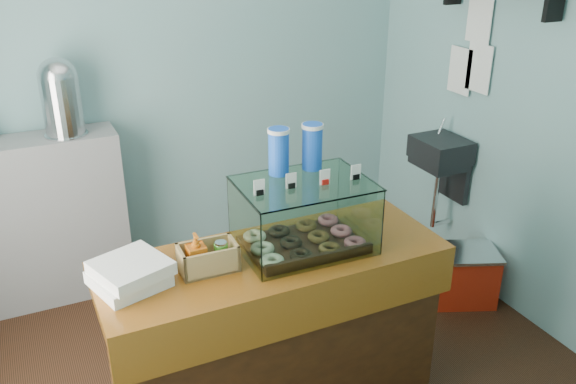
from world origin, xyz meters
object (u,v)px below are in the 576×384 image
coffee_urn (60,95)px  red_cooler (463,275)px  counter (275,334)px  display_case (302,209)px

coffee_urn → red_cooler: 2.75m
counter → coffee_urn: coffee_urn is taller
display_case → red_cooler: display_case is taller
display_case → coffee_urn: 1.75m
display_case → coffee_urn: (-0.85, 1.50, 0.27)m
counter → display_case: size_ratio=2.64×
counter → red_cooler: (1.51, 0.37, -0.28)m
counter → display_case: (0.17, 0.05, 0.62)m
counter → red_cooler: size_ratio=3.19×
counter → display_case: bearing=16.7°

